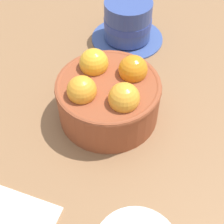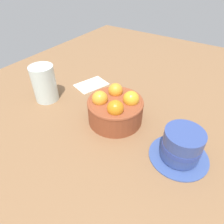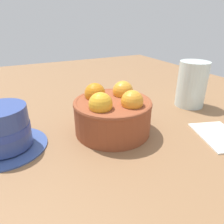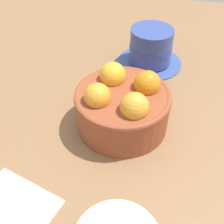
{
  "view_description": "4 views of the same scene",
  "coord_description": "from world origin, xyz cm",
  "px_view_note": "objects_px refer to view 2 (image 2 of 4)",
  "views": [
    {
      "loc": [
        1.66,
        -33.8,
        39.22
      ],
      "look_at": [
        0.61,
        -2.0,
        2.81
      ],
      "focal_mm": 52.58,
      "sensor_mm": 36.0,
      "label": 1
    },
    {
      "loc": [
        37.48,
        23.98,
        38.35
      ],
      "look_at": [
        0.95,
        -0.47,
        3.33
      ],
      "focal_mm": 32.42,
      "sensor_mm": 36.0,
      "label": 2
    },
    {
      "loc": [
        -33.64,
        16.69,
        21.6
      ],
      "look_at": [
        0.71,
        -0.21,
        3.94
      ],
      "focal_mm": 33.18,
      "sensor_mm": 36.0,
      "label": 3
    },
    {
      "loc": [
        4.77,
        -33.89,
        34.64
      ],
      "look_at": [
        -1.48,
        -1.26,
        3.65
      ],
      "focal_mm": 45.26,
      "sensor_mm": 36.0,
      "label": 4
    }
  ],
  "objects_px": {
    "terracotta_bowl": "(115,108)",
    "water_glass": "(44,83)",
    "folded_napkin": "(91,84)",
    "coffee_cup": "(181,146)"
  },
  "relations": [
    {
      "from": "folded_napkin",
      "to": "coffee_cup",
      "type": "bearing_deg",
      "value": 69.2
    },
    {
      "from": "terracotta_bowl",
      "to": "water_glass",
      "type": "height_order",
      "value": "water_glass"
    },
    {
      "from": "terracotta_bowl",
      "to": "folded_napkin",
      "type": "distance_m",
      "value": 0.22
    },
    {
      "from": "terracotta_bowl",
      "to": "folded_napkin",
      "type": "bearing_deg",
      "value": -122.66
    },
    {
      "from": "coffee_cup",
      "to": "folded_napkin",
      "type": "height_order",
      "value": "coffee_cup"
    },
    {
      "from": "terracotta_bowl",
      "to": "coffee_cup",
      "type": "xyz_separation_m",
      "value": [
        0.03,
        0.2,
        -0.01
      ]
    },
    {
      "from": "coffee_cup",
      "to": "folded_napkin",
      "type": "distance_m",
      "value": 0.4
    },
    {
      "from": "terracotta_bowl",
      "to": "water_glass",
      "type": "xyz_separation_m",
      "value": [
        0.03,
        -0.24,
        0.02
      ]
    },
    {
      "from": "water_glass",
      "to": "folded_napkin",
      "type": "relative_size",
      "value": 1.06
    },
    {
      "from": "terracotta_bowl",
      "to": "folded_napkin",
      "type": "relative_size",
      "value": 1.41
    }
  ]
}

